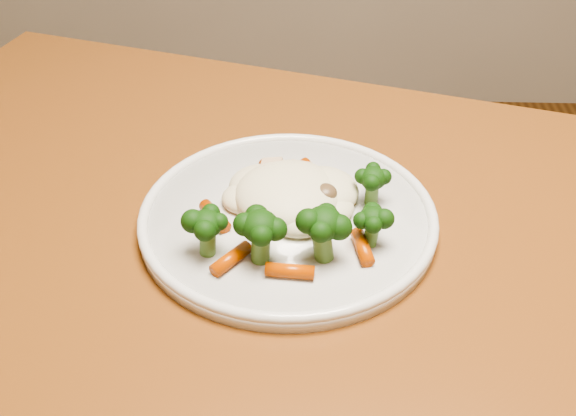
% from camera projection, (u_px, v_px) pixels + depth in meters
% --- Properties ---
extents(dining_table, '(1.29, 1.04, 0.75)m').
position_uv_depth(dining_table, '(335.00, 382.00, 0.66)').
color(dining_table, brown).
rests_on(dining_table, ground).
extents(plate, '(0.27, 0.27, 0.01)m').
position_uv_depth(plate, '(288.00, 220.00, 0.66)').
color(plate, silver).
rests_on(plate, dining_table).
extents(meal, '(0.18, 0.17, 0.05)m').
position_uv_depth(meal, '(293.00, 203.00, 0.64)').
color(meal, beige).
rests_on(meal, plate).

